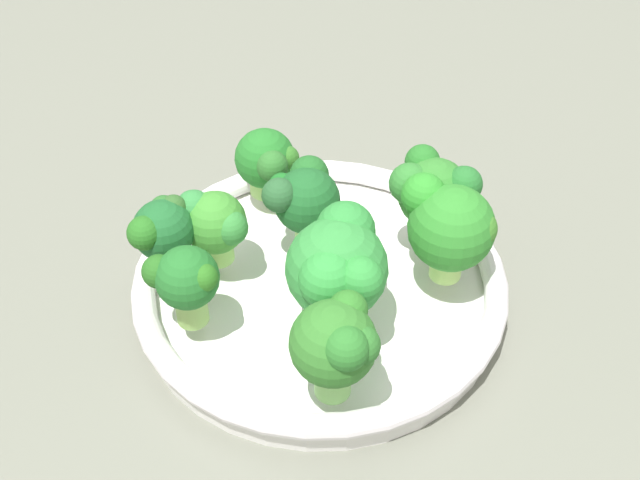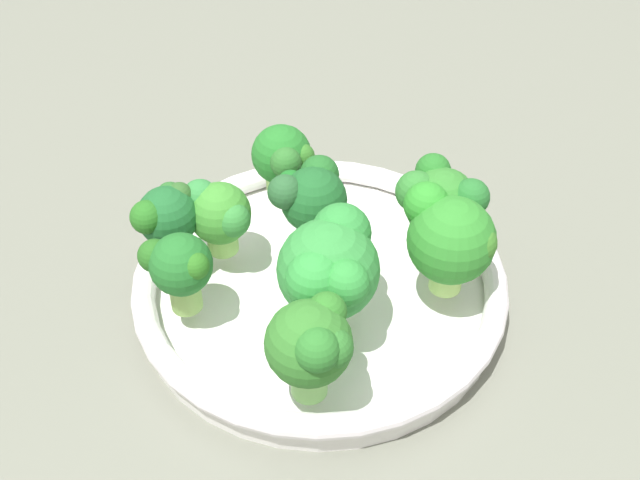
% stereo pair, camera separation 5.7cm
% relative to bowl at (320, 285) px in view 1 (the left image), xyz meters
% --- Properties ---
extents(ground_plane, '(1.30, 1.30, 0.03)m').
position_rel_bowl_xyz_m(ground_plane, '(0.03, -0.04, -0.03)').
color(ground_plane, slate).
extents(bowl, '(0.27, 0.27, 0.03)m').
position_rel_bowl_xyz_m(bowl, '(0.00, 0.00, 0.00)').
color(bowl, white).
rests_on(bowl, ground_plane).
extents(broccoli_floret_0, '(0.06, 0.05, 0.06)m').
position_rel_bowl_xyz_m(broccoli_floret_0, '(-0.02, -0.03, 0.05)').
color(broccoli_floret_0, '#A0D673').
rests_on(broccoli_floret_0, bowl).
extents(broccoli_floret_1, '(0.05, 0.05, 0.06)m').
position_rel_bowl_xyz_m(broccoli_floret_1, '(0.03, -0.07, 0.05)').
color(broccoli_floret_1, '#97CC62').
rests_on(broccoli_floret_1, bowl).
extents(broccoli_floret_2, '(0.04, 0.05, 0.06)m').
position_rel_bowl_xyz_m(broccoli_floret_2, '(0.09, -0.04, 0.05)').
color(broccoli_floret_2, '#86B155').
rests_on(broccoli_floret_2, bowl).
extents(broccoli_floret_3, '(0.06, 0.06, 0.07)m').
position_rel_bowl_xyz_m(broccoli_floret_3, '(0.08, 0.07, 0.06)').
color(broccoli_floret_3, '#7CC05F').
rests_on(broccoli_floret_3, bowl).
extents(broccoli_floret_4, '(0.05, 0.04, 0.06)m').
position_rel_bowl_xyz_m(broccoli_floret_4, '(0.07, -0.08, 0.05)').
color(broccoli_floret_4, '#83BD5F').
rests_on(broccoli_floret_4, bowl).
extents(broccoli_floret_5, '(0.05, 0.06, 0.07)m').
position_rel_bowl_xyz_m(broccoli_floret_5, '(-0.08, 0.04, 0.06)').
color(broccoli_floret_5, '#7DBB59').
rests_on(broccoli_floret_5, bowl).
extents(broccoli_floret_6, '(0.08, 0.07, 0.08)m').
position_rel_bowl_xyz_m(broccoli_floret_6, '(0.02, 0.03, 0.06)').
color(broccoli_floret_6, '#8ACF63').
rests_on(broccoli_floret_6, bowl).
extents(broccoli_floret_7, '(0.06, 0.07, 0.08)m').
position_rel_bowl_xyz_m(broccoli_floret_7, '(-0.05, 0.07, 0.06)').
color(broccoli_floret_7, '#A2CF66').
rests_on(broccoli_floret_7, bowl).
extents(broccoli_floret_8, '(0.05, 0.05, 0.06)m').
position_rel_bowl_xyz_m(broccoli_floret_8, '(-0.04, -0.09, 0.05)').
color(broccoli_floret_8, '#9BD066').
rests_on(broccoli_floret_8, bowl).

